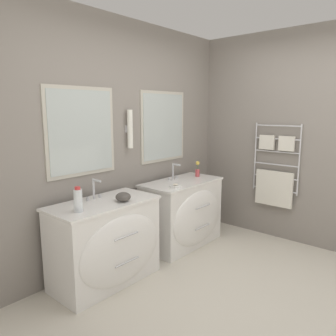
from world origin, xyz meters
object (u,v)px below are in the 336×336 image
vanity_left (107,242)px  flower_vase (198,170)px  toiletry_bottle (78,200)px  amenity_bowl (123,197)px  vanity_right (184,213)px

vanity_left → flower_vase: (1.53, 0.05, 0.48)m
vanity_left → toiletry_bottle: (-0.33, -0.05, 0.49)m
toiletry_bottle → amenity_bowl: size_ratio=1.51×
vanity_right → flower_vase: (0.34, 0.05, 0.48)m
amenity_bowl → vanity_right: bearing=5.4°
flower_vase → toiletry_bottle: bearing=-176.8°
toiletry_bottle → flower_vase: 1.86m
vanity_left → amenity_bowl: bearing=-37.1°
vanity_right → toiletry_bottle: size_ratio=4.78×
amenity_bowl → flower_vase: flower_vase is taller
flower_vase → vanity_left: bearing=-178.1°
toiletry_bottle → flower_vase: size_ratio=1.09×
vanity_left → amenity_bowl: size_ratio=7.22×
vanity_right → toiletry_bottle: toiletry_bottle is taller
vanity_left → vanity_right: same height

